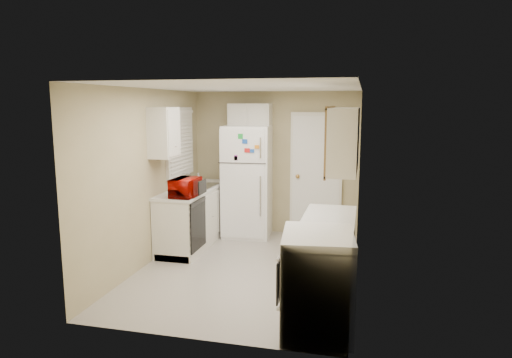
# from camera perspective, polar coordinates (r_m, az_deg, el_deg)

# --- Properties ---
(floor) EXTENTS (3.80, 3.80, 0.00)m
(floor) POSITION_cam_1_polar(r_m,az_deg,el_deg) (6.24, -1.09, -11.22)
(floor) COLOR #B8B2AB
(floor) RESTS_ON ground
(ceiling) EXTENTS (3.80, 3.80, 0.00)m
(ceiling) POSITION_cam_1_polar(r_m,az_deg,el_deg) (5.84, -1.17, 11.39)
(ceiling) COLOR white
(ceiling) RESTS_ON floor
(wall_left) EXTENTS (3.80, 3.80, 0.00)m
(wall_left) POSITION_cam_1_polar(r_m,az_deg,el_deg) (6.42, -13.32, 0.21)
(wall_left) COLOR tan
(wall_left) RESTS_ON floor
(wall_right) EXTENTS (3.80, 3.80, 0.00)m
(wall_right) POSITION_cam_1_polar(r_m,az_deg,el_deg) (5.74, 12.53, -0.82)
(wall_right) COLOR tan
(wall_right) RESTS_ON floor
(wall_back) EXTENTS (2.80, 2.80, 0.00)m
(wall_back) POSITION_cam_1_polar(r_m,az_deg,el_deg) (7.76, 2.41, 2.00)
(wall_back) COLOR tan
(wall_back) RESTS_ON floor
(wall_front) EXTENTS (2.80, 2.80, 0.00)m
(wall_front) POSITION_cam_1_polar(r_m,az_deg,el_deg) (4.15, -7.77, -4.55)
(wall_front) COLOR tan
(wall_front) RESTS_ON floor
(left_counter) EXTENTS (0.60, 1.80, 0.90)m
(left_counter) POSITION_cam_1_polar(r_m,az_deg,el_deg) (7.25, -7.77, -4.64)
(left_counter) COLOR silver
(left_counter) RESTS_ON floor
(dishwasher) EXTENTS (0.03, 0.58, 0.72)m
(dishwasher) POSITION_cam_1_polar(r_m,az_deg,el_deg) (6.60, -7.30, -5.67)
(dishwasher) COLOR black
(dishwasher) RESTS_ON floor
(sink) EXTENTS (0.54, 0.74, 0.16)m
(sink) POSITION_cam_1_polar(r_m,az_deg,el_deg) (7.30, -7.41, -1.24)
(sink) COLOR gray
(sink) RESTS_ON left_counter
(microwave) EXTENTS (0.48, 0.28, 0.32)m
(microwave) POSITION_cam_1_polar(r_m,az_deg,el_deg) (6.48, -8.80, -0.90)
(microwave) COLOR #8C0600
(microwave) RESTS_ON left_counter
(soap_bottle) EXTENTS (0.11, 0.11, 0.18)m
(soap_bottle) POSITION_cam_1_polar(r_m,az_deg,el_deg) (7.50, -7.19, 0.13)
(soap_bottle) COLOR silver
(soap_bottle) RESTS_ON left_counter
(window_blinds) EXTENTS (0.10, 0.98, 1.08)m
(window_blinds) POSITION_cam_1_polar(r_m,az_deg,el_deg) (7.30, -9.45, 4.58)
(window_blinds) COLOR silver
(window_blinds) RESTS_ON wall_left
(upper_cabinet_left) EXTENTS (0.30, 0.45, 0.70)m
(upper_cabinet_left) POSITION_cam_1_polar(r_m,az_deg,el_deg) (6.48, -11.45, 5.70)
(upper_cabinet_left) COLOR silver
(upper_cabinet_left) RESTS_ON wall_left
(refrigerator) EXTENTS (0.81, 0.79, 1.84)m
(refrigerator) POSITION_cam_1_polar(r_m,az_deg,el_deg) (7.60, -1.02, -0.26)
(refrigerator) COLOR white
(refrigerator) RESTS_ON floor
(cabinet_over_fridge) EXTENTS (0.70, 0.30, 0.40)m
(cabinet_over_fridge) POSITION_cam_1_polar(r_m,az_deg,el_deg) (7.64, -0.74, 7.91)
(cabinet_over_fridge) COLOR silver
(cabinet_over_fridge) RESTS_ON wall_back
(interior_door) EXTENTS (0.86, 0.06, 2.08)m
(interior_door) POSITION_cam_1_polar(r_m,az_deg,el_deg) (7.64, 7.50, 0.45)
(interior_door) COLOR white
(interior_door) RESTS_ON floor
(right_counter) EXTENTS (0.60, 2.00, 0.90)m
(right_counter) POSITION_cam_1_polar(r_m,az_deg,el_deg) (5.17, 8.68, -10.45)
(right_counter) COLOR silver
(right_counter) RESTS_ON floor
(stove) EXTENTS (0.75, 0.89, 0.99)m
(stove) POSITION_cam_1_polar(r_m,az_deg,el_deg) (4.54, 7.65, -12.62)
(stove) COLOR white
(stove) RESTS_ON floor
(upper_cabinet_right) EXTENTS (0.30, 1.20, 0.70)m
(upper_cabinet_right) POSITION_cam_1_polar(r_m,az_deg,el_deg) (5.17, 10.99, 4.84)
(upper_cabinet_right) COLOR silver
(upper_cabinet_right) RESTS_ON wall_right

